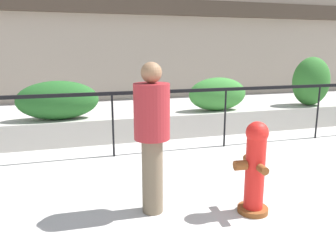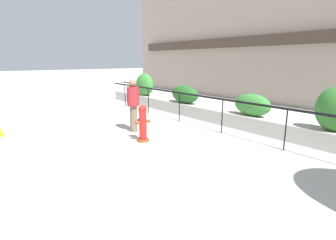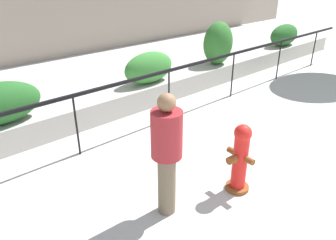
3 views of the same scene
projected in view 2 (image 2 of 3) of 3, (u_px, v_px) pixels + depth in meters
name	position (u px, v px, depth m)	size (l,w,h in m)	color
ground_plane	(71.00, 171.00, 5.67)	(120.00, 120.00, 0.00)	#BCB7B2
building_facade	(328.00, 23.00, 11.98)	(30.00, 1.36, 8.00)	gray
planter_wall_low	(242.00, 121.00, 9.22)	(18.00, 0.70, 0.50)	#B7B2A8
fence_railing_segment	(223.00, 103.00, 8.39)	(15.00, 0.05, 1.15)	black
hedge_bush_0	(145.00, 84.00, 13.84)	(1.28, 0.70, 1.16)	#387F33
hedge_bush_1	(185.00, 94.00, 11.43)	(1.57, 0.65, 0.76)	#235B23
hedge_bush_2	(252.00, 105.00, 8.82)	(1.36, 0.56, 0.75)	#387F33
hedge_bush_3	(335.00, 109.00, 6.86)	(0.96, 0.70, 1.18)	#2D6B28
fire_hydrant	(143.00, 123.00, 7.65)	(0.44, 0.48, 1.08)	brown
pedestrian	(133.00, 102.00, 8.61)	(0.56, 0.56, 1.73)	brown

